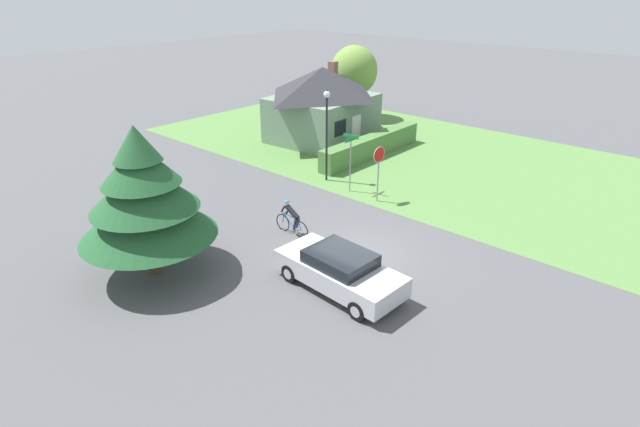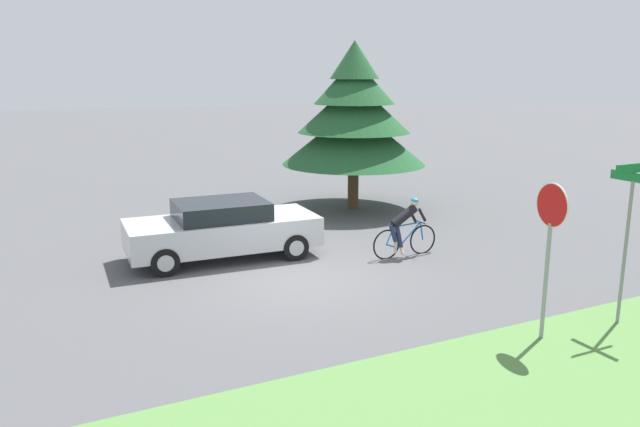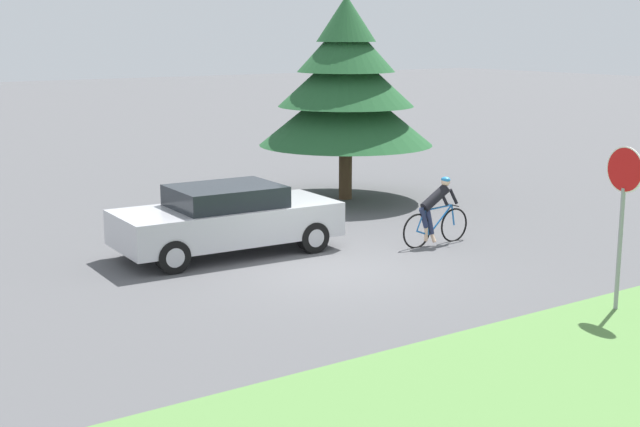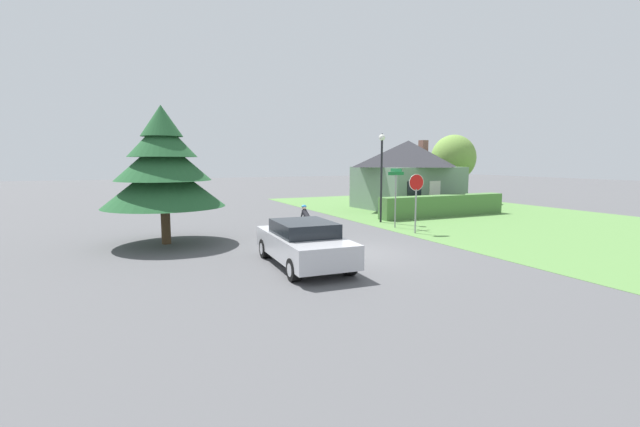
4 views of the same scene
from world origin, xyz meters
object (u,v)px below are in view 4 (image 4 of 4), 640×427
Objects in this scene: sedan_left_lane at (304,243)px; conifer_tall_near at (163,168)px; street_lamp at (382,163)px; cyclist at (307,223)px; stop_sign at (416,191)px; deciduous_tree_right at (453,158)px; cottage_house at (408,173)px; street_name_sign at (396,187)px.

conifer_tall_near is (-3.55, 5.59, 2.27)m from sedan_left_lane.
cyclist is at bearing -151.93° from street_lamp.
stop_sign is at bearing -96.92° from cyclist.
street_lamp is 13.49m from deciduous_tree_right.
cottage_house is 1.29× the size of conifer_tall_near.
sedan_left_lane is 4.43m from cyclist.
sedan_left_lane is 7.81m from stop_sign.
cyclist is 6.05m from conifer_tall_near.
conifer_tall_near is at bearing -158.92° from deciduous_tree_right.
conifer_tall_near is 1.02× the size of deciduous_tree_right.
street_lamp is at bearing 78.50° from street_name_sign.
sedan_left_lane is 8.81m from street_name_sign.
deciduous_tree_right is at bearing 15.39° from cottage_house.
sedan_left_lane is at bearing -142.92° from deciduous_tree_right.
sedan_left_lane is (-12.89, -12.11, -1.69)m from cottage_house.
deciduous_tree_right reaches higher than sedan_left_lane.
cottage_house reaches higher than street_name_sign.
street_name_sign is 10.64m from conifer_tall_near.
sedan_left_lane is 1.72× the size of stop_sign.
conifer_tall_near is at bearing -162.56° from cottage_house.
deciduous_tree_right is at bearing 21.08° from conifer_tall_near.
street_lamp is (-5.48, -5.10, 0.77)m from cottage_house.
sedan_left_lane is 10.49m from street_lamp.
conifer_tall_near reaches higher than cottage_house.
conifer_tall_near reaches higher than street_lamp.
conifer_tall_near is at bearing 35.39° from sedan_left_lane.
cottage_house is at bearing 21.62° from conifer_tall_near.
cottage_house is 17.69m from conifer_tall_near.
sedan_left_lane is 0.87× the size of deciduous_tree_right.
cottage_house is 2.61× the size of stop_sign.
stop_sign is 1.74m from street_name_sign.
cottage_house is 13.80m from cyclist.
street_lamp is 2.24m from street_name_sign.
deciduous_tree_right reaches higher than street_name_sign.
deciduous_tree_right is at bearing -132.05° from stop_sign.
street_lamp is (5.58, 2.98, 2.48)m from cyclist.
sedan_left_lane is 0.98× the size of street_lamp.
cyclist is (-11.06, -8.08, -1.71)m from cottage_house.
street_lamp is 1.62× the size of street_name_sign.
street_name_sign is (0.11, 1.74, 0.08)m from stop_sign.
sedan_left_lane is at bearing -57.61° from conifer_tall_near.
stop_sign is at bearing -93.73° from street_name_sign.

